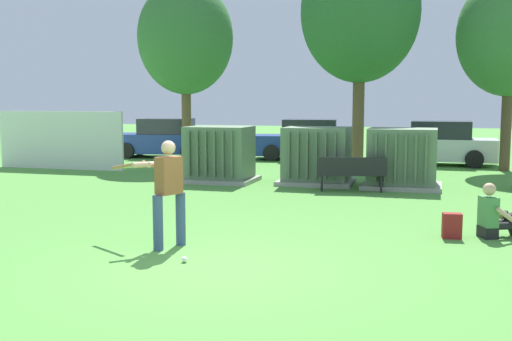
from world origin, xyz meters
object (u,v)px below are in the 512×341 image
object	(u,v)px
transformer_mid_west	(317,156)
parked_car_left_of_center	(307,141)
park_bench	(351,171)
seated_spectator	(494,216)
transformer_west	(219,155)
parked_car_leftmost	(164,139)
backpack	(452,226)
sports_ball	(184,260)
batter	(167,188)
parked_car_right_of_center	(438,144)
transformer_mid_east	(402,159)

from	to	relation	value
transformer_mid_west	parked_car_left_of_center	bearing A→B (deg)	103.72
park_bench	transformer_mid_west	bearing A→B (deg)	132.74
park_bench	seated_spectator	bearing A→B (deg)	-56.90
transformer_west	parked_car_leftmost	world-z (taller)	same
park_bench	seated_spectator	size ratio (longest dim) A/B	1.91
transformer_west	seated_spectator	size ratio (longest dim) A/B	2.18
park_bench	seated_spectator	xyz separation A→B (m)	(3.09, -4.74, -0.16)
parked_car_leftmost	parked_car_left_of_center	xyz separation A→B (m)	(5.98, 0.63, 0.00)
transformer_mid_west	backpack	size ratio (longest dim) A/B	4.77
park_bench	sports_ball	xyz separation A→B (m)	(-1.42, -7.79, -0.49)
seated_spectator	backpack	size ratio (longest dim) A/B	2.19
transformer_west	parked_car_leftmost	distance (m)	8.35
backpack	parked_car_leftmost	world-z (taller)	parked_car_leftmost
batter	backpack	size ratio (longest dim) A/B	3.95
park_bench	parked_car_left_of_center	world-z (taller)	parked_car_left_of_center
transformer_west	park_bench	xyz separation A→B (m)	(3.98, -0.94, -0.25)
transformer_west	backpack	world-z (taller)	transformer_west
transformer_mid_west	parked_car_left_of_center	distance (m)	7.31
batter	backpack	bearing A→B (deg)	23.94
parked_car_leftmost	parked_car_right_of_center	size ratio (longest dim) A/B	1.03
transformer_mid_east	transformer_west	bearing A→B (deg)	-178.19
transformer_west	parked_car_left_of_center	world-z (taller)	same
parked_car_leftmost	sports_ball	bearing A→B (deg)	-64.37
seated_spectator	parked_car_leftmost	world-z (taller)	parked_car_leftmost
backpack	transformer_mid_east	bearing A→B (deg)	100.85
parked_car_right_of_center	park_bench	bearing A→B (deg)	-105.74
sports_ball	seated_spectator	distance (m)	5.45
transformer_west	seated_spectator	world-z (taller)	transformer_west
sports_ball	park_bench	bearing A→B (deg)	79.68
parked_car_leftmost	parked_car_right_of_center	xyz separation A→B (m)	(11.03, -0.01, 0.00)
transformer_west	transformer_mid_west	xyz separation A→B (m)	(2.83, 0.31, 0.00)
transformer_west	transformer_mid_east	distance (m)	5.21
backpack	parked_car_leftmost	bearing A→B (deg)	131.52
batter	sports_ball	xyz separation A→B (m)	(0.64, -0.82, -0.93)
seated_spectator	parked_car_right_of_center	distance (m)	12.49
transformer_west	seated_spectator	xyz separation A→B (m)	(7.07, -5.68, -0.41)
transformer_mid_west	transformer_mid_east	size ratio (longest dim) A/B	1.00
transformer_mid_east	batter	distance (m)	8.72
park_bench	batter	bearing A→B (deg)	-106.46
batter	parked_car_leftmost	bearing A→B (deg)	114.85
seated_spectator	parked_car_right_of_center	world-z (taller)	parked_car_right_of_center
transformer_mid_east	parked_car_right_of_center	bearing A→B (deg)	81.84
backpack	batter	bearing A→B (deg)	-156.06
seated_spectator	parked_car_left_of_center	world-z (taller)	parked_car_left_of_center
park_bench	sports_ball	size ratio (longest dim) A/B	20.47
transformer_west	parked_car_right_of_center	bearing A→B (deg)	47.73
transformer_mid_west	park_bench	size ratio (longest dim) A/B	1.14
parked_car_leftmost	parked_car_right_of_center	world-z (taller)	same
sports_ball	transformer_mid_east	bearing A→B (deg)	73.44
backpack	parked_car_left_of_center	distance (m)	14.36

